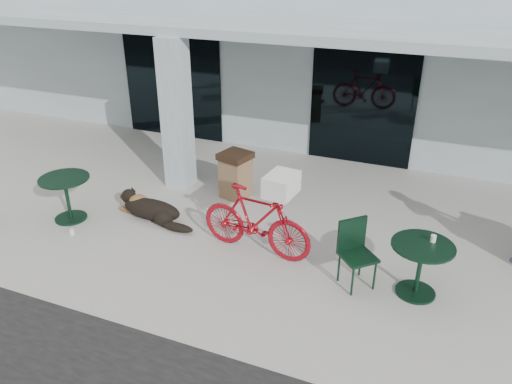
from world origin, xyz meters
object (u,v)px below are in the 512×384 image
at_px(dog, 152,208).
at_px(cafe_chair_far_a, 358,256).
at_px(cafe_table_far, 419,269).
at_px(trash_receptacle, 236,175).
at_px(bicycle, 256,221).
at_px(cafe_table_near, 68,199).

bearing_deg(dog, cafe_chair_far_a, 3.37).
distance_m(cafe_table_far, trash_receptacle, 4.27).
height_order(bicycle, dog, bicycle).
relative_size(dog, trash_receptacle, 1.42).
distance_m(cafe_chair_far_a, trash_receptacle, 3.59).
height_order(bicycle, cafe_table_far, bicycle).
bearing_deg(cafe_table_far, cafe_chair_far_a, -170.83).
relative_size(dog, cafe_table_near, 1.50).
height_order(bicycle, trash_receptacle, bicycle).
bearing_deg(bicycle, trash_receptacle, 38.98).
relative_size(dog, cafe_table_far, 1.52).
bearing_deg(cafe_table_far, bicycle, 176.85).
distance_m(bicycle, cafe_chair_far_a, 1.79).
distance_m(cafe_table_far, cafe_chair_far_a, 0.89).
xyz_separation_m(dog, cafe_table_near, (-1.45, -0.58, 0.20)).
xyz_separation_m(dog, cafe_table_far, (4.88, -0.45, 0.20)).
distance_m(dog, cafe_chair_far_a, 4.06).
bearing_deg(bicycle, cafe_table_near, 100.01).
bearing_deg(cafe_table_far, dog, 174.79).
bearing_deg(cafe_chair_far_a, trash_receptacle, 100.37).
relative_size(cafe_table_near, trash_receptacle, 0.95).
bearing_deg(bicycle, cafe_chair_far_a, -93.52).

